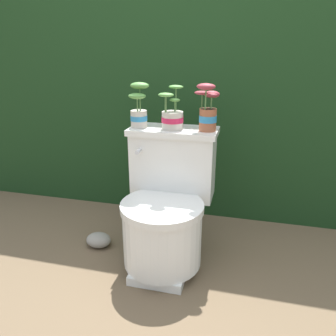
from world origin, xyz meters
TOP-DOWN VIEW (x-y plane):
  - ground_plane at (0.00, 0.00)m, footprint 12.00×12.00m
  - hedge_backdrop at (0.00, 1.17)m, footprint 3.81×0.98m
  - toilet at (-0.07, 0.11)m, footprint 0.47×0.57m
  - potted_plant_left at (-0.25, 0.24)m, footprint 0.11×0.11m
  - potted_plant_midleft at (-0.07, 0.25)m, footprint 0.12×0.13m
  - potted_plant_middle at (0.11, 0.25)m, footprint 0.13×0.12m
  - garden_stone at (-0.49, 0.14)m, footprint 0.15×0.12m

SIDE VIEW (x-z plane):
  - ground_plane at x=0.00m, z-range 0.00..0.00m
  - garden_stone at x=-0.49m, z-range 0.00..0.08m
  - toilet at x=-0.07m, z-range -0.03..0.67m
  - potted_plant_midleft at x=-0.07m, z-range 0.67..0.89m
  - hedge_backdrop at x=0.00m, z-range 0.00..1.56m
  - potted_plant_left at x=-0.25m, z-range 0.69..0.92m
  - potted_plant_middle at x=0.11m, z-range 0.69..0.93m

